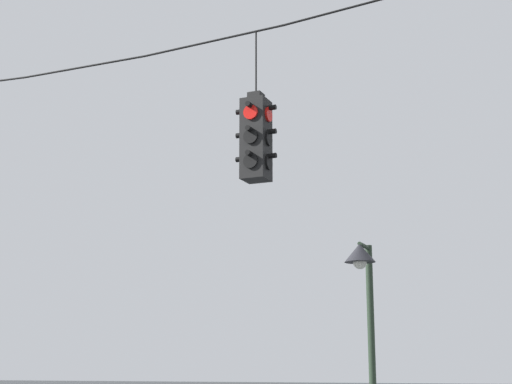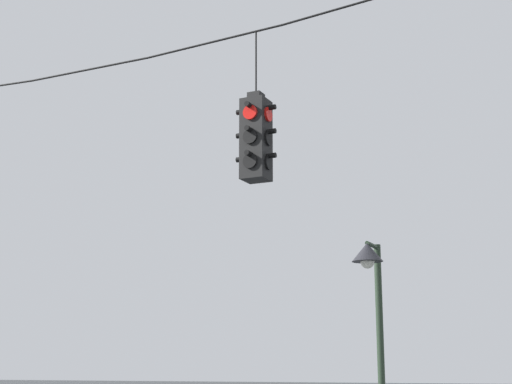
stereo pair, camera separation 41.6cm
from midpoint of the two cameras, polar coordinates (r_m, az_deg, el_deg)
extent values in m
cylinder|color=black|center=(12.42, -11.21, 8.72)|extent=(2.19, 0.03, 0.03)
cylinder|color=black|center=(11.35, -2.12, 10.85)|extent=(2.19, 0.03, 0.12)
cylinder|color=black|center=(10.66, 8.66, 13.45)|extent=(2.19, 0.03, 0.21)
cube|color=black|center=(10.53, 1.13, 3.82)|extent=(0.34, 0.34, 1.12)
cube|color=black|center=(10.72, 1.12, 6.94)|extent=(0.19, 0.19, 0.10)
cylinder|color=black|center=(10.90, 1.11, 9.42)|extent=(0.02, 0.02, 0.90)
cylinder|color=red|center=(10.47, 0.70, 5.84)|extent=(0.20, 0.03, 0.20)
cylinder|color=black|center=(10.46, 0.60, 6.37)|extent=(0.07, 0.12, 0.07)
cylinder|color=black|center=(10.37, 0.71, 4.08)|extent=(0.20, 0.03, 0.20)
cylinder|color=black|center=(10.36, 0.60, 4.62)|extent=(0.07, 0.12, 0.07)
cylinder|color=black|center=(10.28, 0.71, 2.29)|extent=(0.20, 0.03, 0.20)
cylinder|color=black|center=(10.26, 0.61, 2.83)|extent=(0.07, 0.12, 0.07)
cylinder|color=red|center=(10.79, 1.53, 5.27)|extent=(0.20, 0.03, 0.20)
cylinder|color=black|center=(10.86, 1.63, 5.66)|extent=(0.07, 0.12, 0.07)
cylinder|color=black|center=(10.69, 1.54, 3.56)|extent=(0.20, 0.03, 0.20)
cylinder|color=black|center=(10.76, 1.64, 3.96)|extent=(0.07, 0.12, 0.07)
cylinder|color=black|center=(10.61, 1.56, 1.82)|extent=(0.20, 0.03, 0.20)
cylinder|color=black|center=(10.67, 1.65, 2.23)|extent=(0.07, 0.12, 0.07)
cylinder|color=red|center=(10.71, 0.22, 5.42)|extent=(0.03, 0.20, 0.20)
cylinder|color=black|center=(10.75, 0.00, 5.84)|extent=(0.12, 0.07, 0.07)
cylinder|color=black|center=(10.61, 0.22, 3.69)|extent=(0.03, 0.20, 0.20)
cylinder|color=black|center=(10.65, 0.00, 4.13)|extent=(0.12, 0.07, 0.07)
cylinder|color=black|center=(10.52, 0.22, 1.94)|extent=(0.03, 0.20, 0.20)
cylinder|color=black|center=(10.56, 0.00, 2.38)|extent=(0.12, 0.07, 0.07)
cylinder|color=red|center=(10.56, 2.04, 5.68)|extent=(0.03, 0.20, 0.20)
cylinder|color=black|center=(10.57, 2.26, 6.18)|extent=(0.12, 0.07, 0.07)
cylinder|color=black|center=(10.46, 2.06, 3.94)|extent=(0.03, 0.20, 0.20)
cylinder|color=black|center=(10.47, 2.28, 4.44)|extent=(0.12, 0.07, 0.07)
cylinder|color=black|center=(10.37, 2.07, 2.16)|extent=(0.03, 0.20, 0.20)
cylinder|color=black|center=(10.38, 2.30, 2.67)|extent=(0.12, 0.07, 0.07)
cylinder|color=#233323|center=(13.55, 9.97, -12.25)|extent=(0.12, 0.12, 4.03)
cylinder|color=#233323|center=(13.43, 9.32, -3.84)|extent=(0.07, 0.57, 0.07)
cone|color=#232328|center=(13.14, 8.99, -4.35)|extent=(0.52, 0.52, 0.31)
sphere|color=silver|center=(13.11, 9.02, -5.02)|extent=(0.23, 0.23, 0.23)
camera|label=1|loc=(0.21, -88.85, -0.26)|focal=55.00mm
camera|label=2|loc=(0.21, 91.15, 0.26)|focal=55.00mm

